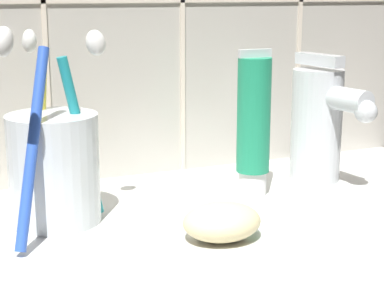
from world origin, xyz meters
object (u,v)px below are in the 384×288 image
at_px(toothpaste_tube, 254,124).
at_px(sink_faucet, 320,121).
at_px(soap_bar, 222,222).
at_px(toothbrush_cup, 54,164).

relative_size(toothpaste_tube, sink_faucet, 1.07).
xyz_separation_m(sink_faucet, soap_bar, (-0.17, -0.11, -0.05)).
xyz_separation_m(toothbrush_cup, toothpaste_tube, (0.20, 0.00, 0.02)).
relative_size(toothpaste_tube, soap_bar, 2.20).
bearing_deg(sink_faucet, soap_bar, -66.02).
height_order(toothpaste_tube, sink_faucet, toothpaste_tube).
distance_m(sink_faucet, soap_bar, 0.21).
bearing_deg(sink_faucet, toothbrush_cup, -96.37).
bearing_deg(soap_bar, toothpaste_tube, 50.40).
height_order(toothpaste_tube, soap_bar, toothpaste_tube).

